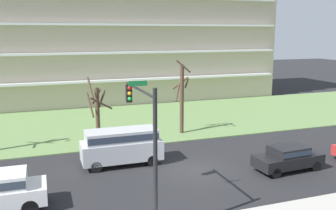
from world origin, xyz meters
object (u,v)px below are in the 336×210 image
(tree_center, at_px, (182,97))
(sedan_black_near_left, at_px, (288,157))
(van_silver_center_left, at_px, (122,144))
(traffic_signal_mast, at_px, (144,129))
(tree_left, at_px, (97,110))

(tree_center, distance_m, sedan_black_near_left, 11.04)
(tree_center, xyz_separation_m, van_silver_center_left, (-6.53, -5.83, -1.82))
(tree_center, xyz_separation_m, traffic_signal_mast, (-7.10, -13.35, 1.13))
(van_silver_center_left, bearing_deg, sedan_black_near_left, 155.42)
(tree_left, xyz_separation_m, van_silver_center_left, (0.63, -5.80, -1.17))
(traffic_signal_mast, bearing_deg, tree_left, 90.24)
(van_silver_center_left, bearing_deg, tree_center, -137.78)
(sedan_black_near_left, xyz_separation_m, van_silver_center_left, (-9.63, 4.50, 0.52))
(tree_left, bearing_deg, van_silver_center_left, -83.83)
(tree_left, height_order, traffic_signal_mast, traffic_signal_mast)
(tree_center, relative_size, traffic_signal_mast, 1.00)
(tree_left, distance_m, tree_center, 7.19)
(sedan_black_near_left, height_order, van_silver_center_left, van_silver_center_left)
(sedan_black_near_left, height_order, traffic_signal_mast, traffic_signal_mast)
(tree_left, distance_m, van_silver_center_left, 5.95)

